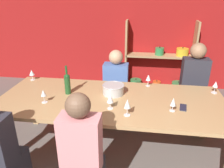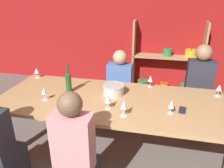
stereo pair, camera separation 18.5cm
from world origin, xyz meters
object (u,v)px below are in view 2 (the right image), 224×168
(wine_glass_white_c, at_px, (124,105))
(wine_glass_red_b, at_px, (71,99))
(cell_phone, at_px, (182,110))
(wine_glass_empty_a, at_px, (44,91))
(wine_glass_white_a, at_px, (150,79))
(wine_bottle_green, at_px, (68,82))
(person_far_b, at_px, (197,96))
(wine_glass_red_a, at_px, (108,99))
(shelf_unit, at_px, (168,68))
(person_far_a, at_px, (119,93))
(wine_glass_red_c, at_px, (37,71))
(person_near_a, at_px, (75,167))
(wine_glass_white_b, at_px, (171,105))
(wine_glass_empty_b, at_px, (219,88))
(mixing_bowl, at_px, (114,89))
(dining_table, at_px, (110,104))

(wine_glass_white_c, bearing_deg, wine_glass_red_b, 176.99)
(cell_phone, bearing_deg, wine_glass_empty_a, -176.64)
(wine_glass_empty_a, bearing_deg, wine_glass_white_a, 28.68)
(wine_bottle_green, distance_m, person_far_b, 1.90)
(wine_glass_red_a, bearing_deg, shelf_unit, 73.28)
(wine_bottle_green, distance_m, person_far_a, 1.07)
(wine_bottle_green, bearing_deg, wine_glass_red_a, -27.78)
(wine_glass_red_b, distance_m, wine_glass_red_c, 1.13)
(wine_glass_red_c, xyz_separation_m, cell_phone, (2.01, -0.54, -0.10))
(cell_phone, bearing_deg, person_near_a, -142.90)
(wine_glass_white_c, xyz_separation_m, person_far_b, (0.90, 1.23, -0.40))
(wine_glass_empty_a, relative_size, person_near_a, 0.13)
(wine_glass_red_c, relative_size, person_far_a, 0.13)
(wine_glass_white_b, height_order, wine_glass_empty_a, wine_glass_empty_a)
(wine_glass_white_a, xyz_separation_m, wine_glass_white_b, (0.25, -0.64, -0.01))
(wine_bottle_green, height_order, wine_glass_white_a, wine_bottle_green)
(wine_glass_empty_b, height_order, person_far_a, person_far_a)
(mixing_bowl, height_order, wine_bottle_green, wine_bottle_green)
(wine_glass_red_a, bearing_deg, person_near_a, -105.60)
(wine_glass_red_c, distance_m, person_far_b, 2.39)
(wine_glass_red_b, bearing_deg, shelf_unit, 65.79)
(shelf_unit, distance_m, wine_bottle_green, 2.41)
(shelf_unit, bearing_deg, mixing_bowl, -110.12)
(dining_table, xyz_separation_m, wine_glass_white_c, (0.22, -0.34, 0.20))
(wine_glass_white_b, distance_m, person_far_b, 1.21)
(person_far_a, bearing_deg, wine_glass_white_c, 102.38)
(wine_glass_empty_a, height_order, person_far_a, person_far_a)
(mixing_bowl, bearing_deg, wine_glass_red_c, 166.21)
(wine_glass_empty_a, bearing_deg, wine_glass_red_c, 126.08)
(wine_glass_white_a, xyz_separation_m, wine_glass_red_c, (-1.64, -0.01, -0.01))
(wine_glass_white_a, height_order, cell_phone, wine_glass_white_a)
(wine_bottle_green, distance_m, wine_glass_red_a, 0.65)
(mixing_bowl, distance_m, person_far_a, 0.85)
(shelf_unit, relative_size, person_near_a, 1.18)
(mixing_bowl, xyz_separation_m, wine_glass_empty_a, (-0.75, -0.34, 0.05))
(wine_glass_white_b, xyz_separation_m, person_far_b, (0.43, 1.07, -0.38))
(shelf_unit, relative_size, wine_bottle_green, 3.91)
(person_far_b, bearing_deg, shelf_unit, -71.58)
(cell_phone, bearing_deg, wine_glass_red_a, -170.89)
(mixing_bowl, height_order, wine_glass_red_b, wine_glass_red_b)
(wine_glass_red_b, bearing_deg, mixing_bowl, 51.11)
(dining_table, height_order, person_far_b, person_far_b)
(wine_glass_white_a, height_order, wine_glass_empty_b, wine_glass_white_a)
(mixing_bowl, bearing_deg, person_far_b, 33.68)
(wine_bottle_green, relative_size, wine_glass_white_c, 1.96)
(wine_glass_red_b, xyz_separation_m, person_far_b, (1.48, 1.20, -0.39))
(dining_table, height_order, cell_phone, cell_phone)
(person_near_a, bearing_deg, person_far_b, 53.52)
(dining_table, bearing_deg, person_near_a, -99.65)
(wine_glass_white_a, bearing_deg, wine_glass_red_b, -136.16)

